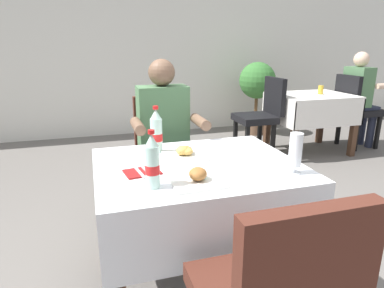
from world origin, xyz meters
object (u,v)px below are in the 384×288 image
beer_glass_left (295,153)px  main_dining_table (197,194)px  background_dining_table (311,109)px  plate_far_diner (184,153)px  chair_far_diner_seat (165,152)px  background_chair_left (262,113)px  background_patron (360,95)px  seated_diner_far (165,136)px  napkin_cutlery_set (142,172)px  potted_plant_corner (257,87)px  cola_bottle_secondary (152,163)px  background_chair_right (355,107)px  plate_near_camera (197,177)px  cola_bottle_primary (156,132)px  background_table_tumbler (321,90)px

beer_glass_left → main_dining_table: bearing=147.1°
background_dining_table → plate_far_diner: bearing=-139.4°
chair_far_diner_seat → background_chair_left: 1.87m
background_patron → seated_diner_far: bearing=-156.1°
seated_diner_far → background_patron: bearing=23.9°
plate_far_diner → napkin_cutlery_set: size_ratio=1.17×
background_dining_table → potted_plant_corner: bearing=102.9°
cola_bottle_secondary → napkin_cutlery_set: (-0.02, 0.19, -0.11)m
background_dining_table → background_patron: 0.75m
plate_far_diner → beer_glass_left: 0.61m
main_dining_table → background_chair_right: bearing=35.3°
plate_near_camera → background_dining_table: (2.22, 2.24, -0.21)m
plate_far_diner → background_dining_table: 2.87m
cola_bottle_primary → potted_plant_corner: bearing=53.2°
cola_bottle_secondary → potted_plant_corner: size_ratio=0.24×
main_dining_table → background_table_tumbler: background_table_tumbler is taller
napkin_cutlery_set → background_chair_left: 2.70m
seated_diner_far → cola_bottle_secondary: bearing=-105.3°
plate_far_diner → background_dining_table: bearing=40.6°
main_dining_table → plate_near_camera: 0.32m
main_dining_table → background_chair_left: background_chair_left is taller
seated_diner_far → background_chair_right: bearing=24.3°
beer_glass_left → cola_bottle_secondary: size_ratio=0.77×
chair_far_diner_seat → potted_plant_corner: size_ratio=0.88×
background_chair_right → background_patron: (0.05, 0.00, 0.16)m
main_dining_table → cola_bottle_primary: size_ratio=3.90×
background_chair_left → background_patron: (1.42, 0.00, 0.16)m
main_dining_table → beer_glass_left: bearing=-32.9°
cola_bottle_secondary → seated_diner_far: bearing=74.7°
background_patron → plate_far_diner: bearing=-147.4°
napkin_cutlery_set → background_patron: 3.78m
plate_near_camera → background_patron: 3.70m
background_chair_right → main_dining_table: bearing=-144.7°
plate_far_diner → cola_bottle_secondary: 0.46m
background_chair_right → seated_diner_far: bearing=-155.7°
background_patron → cola_bottle_secondary: bearing=-144.7°
background_chair_right → background_patron: size_ratio=0.77×
seated_diner_far → potted_plant_corner: size_ratio=1.15×
background_patron → potted_plant_corner: bearing=133.4°
plate_far_diner → background_chair_right: (2.86, 1.86, -0.21)m
chair_far_diner_seat → plate_far_diner: 0.72m
cola_bottle_primary → background_chair_left: bearing=47.0°
seated_diner_far → background_chair_left: bearing=41.1°
background_chair_left → background_patron: background_patron is taller
background_table_tumbler → potted_plant_corner: 1.10m
potted_plant_corner → background_patron: bearing=-46.6°
plate_far_diner → background_chair_left: background_chair_left is taller
chair_far_diner_seat → background_patron: bearing=22.3°
beer_glass_left → napkin_cutlery_set: size_ratio=1.04×
chair_far_diner_seat → potted_plant_corner: bearing=49.2°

